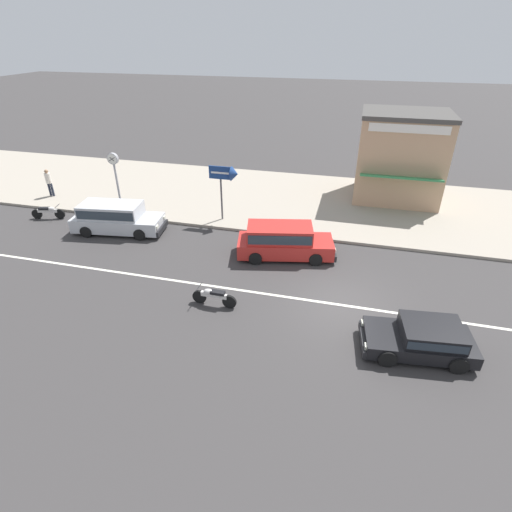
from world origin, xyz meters
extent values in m
plane|color=#383535|center=(0.00, 0.00, 0.00)|extent=(160.00, 160.00, 0.00)
cube|color=silver|center=(0.00, 0.00, 0.00)|extent=(50.40, 0.14, 0.01)
cube|color=#9E9384|center=(0.00, 10.25, 0.07)|extent=(68.00, 10.00, 0.15)
cube|color=red|center=(-2.88, 3.30, 0.52)|extent=(4.69, 2.60, 0.70)
cube|color=red|center=(-3.15, 3.24, 1.21)|extent=(3.25, 2.13, 0.70)
cube|color=#28333D|center=(-3.15, 3.24, 1.21)|extent=(3.14, 2.14, 0.45)
cube|color=black|center=(-0.66, 3.78, 0.31)|extent=(0.47, 1.66, 0.28)
cube|color=white|center=(-0.82, 4.36, 0.67)|extent=(0.13, 0.25, 0.14)
cube|color=white|center=(-0.57, 3.19, 0.67)|extent=(0.13, 0.25, 0.14)
cylinder|color=black|center=(-1.71, 4.38, 0.30)|extent=(0.63, 0.34, 0.60)
cylinder|color=black|center=(-1.37, 2.80, 0.30)|extent=(0.63, 0.34, 0.60)
cylinder|color=black|center=(-4.39, 3.81, 0.30)|extent=(0.63, 0.34, 0.60)
cylinder|color=black|center=(-4.05, 2.22, 0.30)|extent=(0.63, 0.34, 0.60)
cube|color=black|center=(2.60, -1.97, 0.41)|extent=(3.65, 2.08, 0.48)
cube|color=black|center=(2.95, -1.93, 0.88)|extent=(2.07, 1.74, 0.46)
cube|color=#28333D|center=(2.95, -1.93, 0.88)|extent=(2.00, 1.76, 0.29)
cube|color=black|center=(0.82, -2.17, 0.31)|extent=(0.30, 1.68, 0.28)
cube|color=white|center=(0.91, -2.76, 0.51)|extent=(0.11, 0.25, 0.14)
cube|color=white|center=(0.78, -1.57, 0.51)|extent=(0.11, 0.25, 0.14)
cylinder|color=black|center=(1.62, -2.89, 0.30)|extent=(0.62, 0.28, 0.60)
cylinder|color=black|center=(1.44, -1.28, 0.30)|extent=(0.62, 0.28, 0.60)
cylinder|color=black|center=(3.76, -2.66, 0.30)|extent=(0.62, 0.28, 0.60)
cylinder|color=black|center=(3.58, -1.05, 0.30)|extent=(0.62, 0.28, 0.60)
cube|color=#B7BABF|center=(-11.91, 3.71, 0.52)|extent=(4.81, 2.34, 0.70)
cube|color=#B7BABF|center=(-12.19, 3.67, 1.21)|extent=(3.30, 1.97, 0.70)
cube|color=#28333D|center=(-12.19, 3.67, 1.21)|extent=(3.18, 1.98, 0.45)
cube|color=black|center=(-9.57, 4.04, 0.31)|extent=(0.35, 1.69, 0.28)
cube|color=white|center=(-9.69, 4.63, 0.67)|extent=(0.11, 0.25, 0.14)
cube|color=white|center=(-9.52, 3.44, 0.67)|extent=(0.11, 0.25, 0.14)
cylinder|color=black|center=(-10.60, 4.72, 0.30)|extent=(0.62, 0.30, 0.60)
cylinder|color=black|center=(-10.38, 3.10, 0.30)|extent=(0.62, 0.30, 0.60)
cylinder|color=black|center=(-13.44, 4.32, 0.30)|extent=(0.62, 0.30, 0.60)
cylinder|color=black|center=(-13.21, 2.71, 0.30)|extent=(0.62, 0.30, 0.60)
cylinder|color=black|center=(-5.44, -1.22, 0.28)|extent=(0.56, 0.11, 0.56)
cylinder|color=black|center=(-4.20, -1.24, 0.28)|extent=(0.56, 0.11, 0.56)
cube|color=silver|center=(-4.82, -1.23, 0.48)|extent=(1.06, 0.16, 0.18)
cube|color=black|center=(-4.66, -1.23, 0.62)|extent=(0.56, 0.25, 0.12)
ellipsoid|color=silver|center=(-5.04, -1.22, 0.60)|extent=(0.40, 0.25, 0.22)
cylinder|color=#232326|center=(-5.41, -1.22, 0.78)|extent=(0.04, 0.56, 0.03)
cylinder|color=black|center=(-16.06, 4.36, 0.28)|extent=(0.57, 0.23, 0.56)
cylinder|color=black|center=(-17.32, 4.04, 0.28)|extent=(0.57, 0.23, 0.56)
cube|color=silver|center=(-16.69, 4.20, 0.48)|extent=(1.11, 0.41, 0.18)
cube|color=black|center=(-16.84, 4.16, 0.62)|extent=(0.63, 0.38, 0.12)
ellipsoid|color=silver|center=(-16.47, 4.25, 0.60)|extent=(0.45, 0.33, 0.22)
cylinder|color=#232326|center=(-16.09, 4.35, 0.78)|extent=(0.17, 0.55, 0.03)
cylinder|color=#9E9EA3|center=(-13.00, 5.84, 1.55)|extent=(0.12, 0.12, 2.80)
cylinder|color=#9E9EA3|center=(-13.00, 5.84, 3.26)|extent=(0.63, 0.18, 0.63)
cylinder|color=white|center=(-13.00, 5.74, 3.26)|extent=(0.55, 0.02, 0.55)
cylinder|color=white|center=(-13.00, 5.93, 3.26)|extent=(0.55, 0.02, 0.55)
cube|color=black|center=(-13.00, 5.73, 3.26)|extent=(0.23, 0.01, 0.21)
cube|color=black|center=(-13.00, 5.73, 3.26)|extent=(0.40, 0.01, 0.25)
cylinder|color=#4C4C51|center=(-7.00, 6.29, 1.31)|extent=(0.10, 0.10, 2.33)
cube|color=navy|center=(-7.00, 6.25, 2.82)|extent=(1.24, 0.06, 0.69)
cone|color=navy|center=(-6.20, 6.25, 2.82)|extent=(0.36, 0.76, 0.76)
cube|color=white|center=(-7.00, 6.21, 2.82)|extent=(0.99, 0.01, 0.10)
cylinder|color=#232838|center=(-18.72, 6.97, 0.57)|extent=(0.14, 0.14, 0.85)
cylinder|color=#232838|center=(-18.52, 6.97, 0.57)|extent=(0.14, 0.14, 0.85)
cylinder|color=silver|center=(-18.62, 6.97, 1.32)|extent=(0.34, 0.34, 0.64)
sphere|color=#997051|center=(-18.62, 6.97, 1.75)|extent=(0.23, 0.23, 0.23)
cube|color=tan|center=(2.40, 12.12, 2.62)|extent=(4.92, 4.05, 4.93)
cube|color=#474442|center=(2.40, 12.12, 5.20)|extent=(5.02, 4.13, 0.24)
cube|color=#33844C|center=(2.40, 9.74, 2.20)|extent=(4.43, 0.90, 0.28)
cube|color=white|center=(2.40, 10.07, 4.78)|extent=(4.18, 0.08, 0.44)
camera|label=1|loc=(-0.13, -13.06, 9.45)|focal=28.00mm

